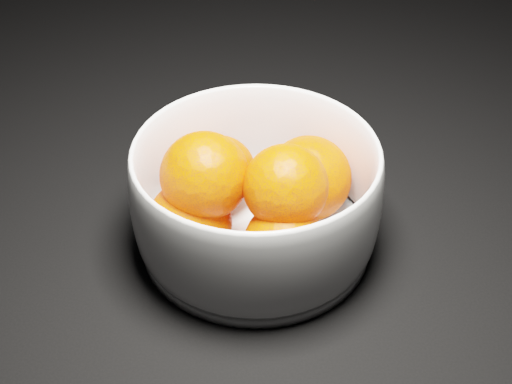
{
  "coord_description": "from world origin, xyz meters",
  "views": [
    {
      "loc": [
        0.25,
        -0.24,
        0.46
      ],
      "look_at": [
        0.25,
        0.25,
        0.06
      ],
      "focal_mm": 50.0,
      "sensor_mm": 36.0,
      "label": 1
    }
  ],
  "objects": [
    {
      "name": "bowl",
      "position": [
        0.25,
        0.25,
        0.05
      ],
      "size": [
        0.22,
        0.22,
        0.11
      ],
      "rotation": [
        0.0,
        0.0,
        -0.16
      ],
      "color": "silver",
      "rests_on": "ground"
    },
    {
      "name": "orange_pile",
      "position": [
        0.25,
        0.24,
        0.06
      ],
      "size": [
        0.18,
        0.17,
        0.12
      ],
      "color": "#E93D00",
      "rests_on": "bowl"
    }
  ]
}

